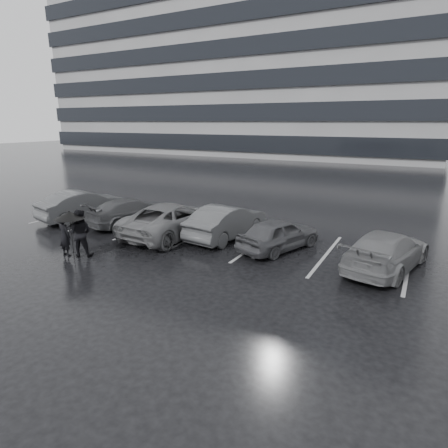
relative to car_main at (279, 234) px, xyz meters
name	(u,v)px	position (x,y,z in m)	size (l,w,h in m)	color
ground	(215,260)	(-1.59, -2.22, -0.63)	(160.00, 160.00, 0.00)	black
office_building	(244,61)	(-23.59, 45.78, 13.71)	(61.00, 26.00, 29.00)	gray
car_main	(279,234)	(0.00, 0.00, 0.00)	(1.49, 3.70, 1.26)	black
car_west_a	(227,222)	(-2.52, 0.42, 0.08)	(1.51, 4.33, 1.43)	#292A2C
car_west_b	(173,219)	(-4.77, -0.40, 0.10)	(2.41, 5.23, 1.45)	#464648
car_west_c	(132,211)	(-7.61, 0.13, 0.01)	(1.78, 4.39, 1.27)	black
car_west_d	(84,205)	(-10.43, -0.27, 0.11)	(1.56, 4.48, 1.48)	#292A2C
car_east	(387,251)	(3.90, -0.14, 0.02)	(1.83, 4.49, 1.30)	#464648
pedestrian_left	(65,236)	(-6.74, -4.43, 0.12)	(0.55, 0.36, 1.51)	black
pedestrian_right	(80,233)	(-6.21, -4.17, 0.25)	(0.86, 0.67, 1.77)	black
umbrella	(69,215)	(-6.33, -4.45, 0.98)	(1.04, 1.04, 1.77)	black
stall_stripes	(228,239)	(-2.39, 0.28, -0.63)	(19.72, 5.00, 0.00)	#9E9FA1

